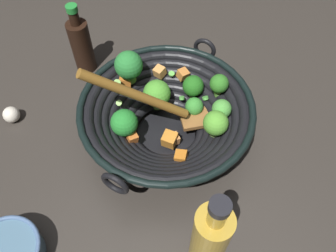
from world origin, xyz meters
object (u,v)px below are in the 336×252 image
at_px(soy_sauce_bottle, 81,45).
at_px(cooking_oil_bottle, 210,237).
at_px(wok, 166,115).
at_px(garlic_bulb, 11,115).

height_order(soy_sauce_bottle, cooking_oil_bottle, cooking_oil_bottle).
distance_m(wok, garlic_bulb, 0.35).
xyz_separation_m(soy_sauce_bottle, garlic_bulb, (0.07, 0.21, -0.06)).
xyz_separation_m(wok, garlic_bulb, (0.34, 0.09, -0.05)).
bearing_deg(soy_sauce_bottle, garlic_bulb, 71.13).
relative_size(soy_sauce_bottle, cooking_oil_bottle, 0.83).
xyz_separation_m(wok, cooking_oil_bottle, (-0.16, 0.21, 0.02)).
relative_size(wok, cooking_oil_bottle, 1.77).
relative_size(wok, soy_sauce_bottle, 2.14).
bearing_deg(wok, cooking_oil_bottle, 126.75).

